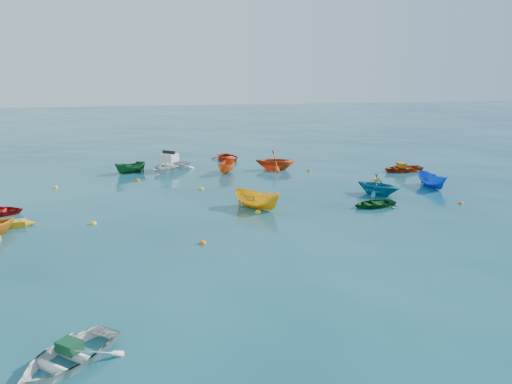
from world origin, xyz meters
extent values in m
plane|color=#093843|center=(0.00, 0.00, 0.00)|extent=(160.00, 160.00, 0.00)
imported|color=white|center=(-8.20, -11.36, 0.00)|extent=(3.70, 3.83, 0.65)
imported|color=yellow|center=(-0.33, 2.82, 0.00)|extent=(2.96, 3.03, 1.19)
imported|color=#0F4316|center=(6.42, 2.02, 0.00)|extent=(2.87, 2.26, 0.54)
imported|color=#166A8A|center=(7.78, 4.54, 0.00)|extent=(3.65, 3.68, 1.47)
imported|color=#DA5414|center=(-0.89, 12.72, 0.00)|extent=(1.94, 2.85, 1.03)
imported|color=#AB320E|center=(12.59, 10.99, 0.00)|extent=(3.25, 2.42, 0.65)
imported|color=blue|center=(12.16, 5.75, 0.00)|extent=(1.33, 2.88, 1.08)
imported|color=red|center=(-0.13, 18.03, 0.00)|extent=(2.97, 3.61, 0.65)
imported|color=#CC4513|center=(3.06, 13.36, 0.00)|extent=(3.65, 3.32, 1.64)
imported|color=#13521F|center=(-8.08, 14.03, 0.00)|extent=(2.58, 1.89, 0.94)
imported|color=white|center=(-5.16, 14.65, 0.00)|extent=(4.77, 4.97, 1.44)
cube|color=#104323|center=(-8.14, -11.28, 0.48)|extent=(0.79, 0.76, 0.30)
cube|color=#B96B12|center=(12.49, 10.98, 0.49)|extent=(0.57, 0.73, 0.34)
sphere|color=orange|center=(-3.85, -2.51, 0.00)|extent=(0.35, 0.35, 0.35)
sphere|color=yellow|center=(-0.43, 1.88, 0.00)|extent=(0.37, 0.37, 0.37)
sphere|color=#DA620B|center=(11.73, 1.64, 0.00)|extent=(0.29, 0.29, 0.29)
sphere|color=yellow|center=(-9.19, 1.39, 0.00)|extent=(0.34, 0.34, 0.34)
sphere|color=orange|center=(-7.44, 11.16, 0.00)|extent=(0.34, 0.34, 0.34)
sphere|color=yellow|center=(-3.16, 7.82, 0.00)|extent=(0.33, 0.33, 0.33)
sphere|color=#DF4D0C|center=(9.33, 8.17, 0.00)|extent=(0.32, 0.32, 0.32)
sphere|color=yellow|center=(-12.74, 10.01, 0.00)|extent=(0.30, 0.30, 0.30)
sphere|color=orange|center=(5.53, 12.41, 0.00)|extent=(0.32, 0.32, 0.32)
sphere|color=yellow|center=(9.25, 8.45, 0.00)|extent=(0.37, 0.37, 0.37)
camera|label=1|loc=(-5.24, -24.22, 7.97)|focal=35.00mm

